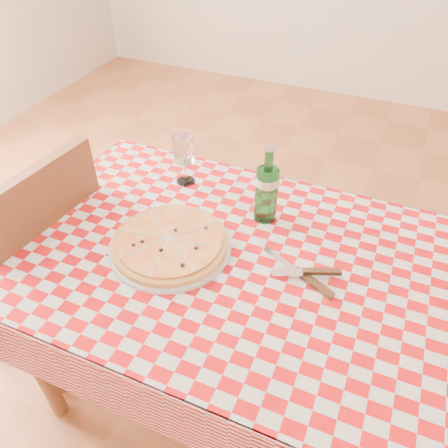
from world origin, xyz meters
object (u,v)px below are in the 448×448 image
at_px(chair_far, 43,257).
at_px(water_bottle, 267,184).
at_px(pizza_plate, 170,242).
at_px(dining_table, 222,276).
at_px(wine_glass, 184,160).

xyz_separation_m(chair_far, water_bottle, (0.73, 0.28, 0.34)).
bearing_deg(chair_far, pizza_plate, -170.90).
bearing_deg(dining_table, wine_glass, 132.94).
xyz_separation_m(pizza_plate, wine_glass, (-0.11, 0.32, 0.07)).
height_order(pizza_plate, wine_glass, wine_glass).
xyz_separation_m(dining_table, water_bottle, (0.06, 0.21, 0.23)).
xyz_separation_m(dining_table, pizza_plate, (-0.15, -0.04, 0.12)).
bearing_deg(chair_far, dining_table, -168.46).
height_order(dining_table, chair_far, chair_far).
height_order(dining_table, pizza_plate, pizza_plate).
distance_m(chair_far, pizza_plate, 0.57).
height_order(chair_far, wine_glass, chair_far).
distance_m(pizza_plate, water_bottle, 0.34).
bearing_deg(dining_table, water_bottle, 73.80).
height_order(water_bottle, wine_glass, water_bottle).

